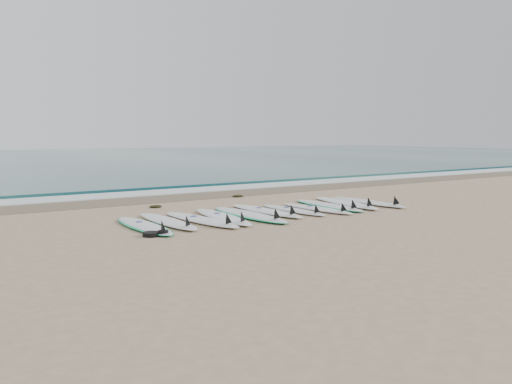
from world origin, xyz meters
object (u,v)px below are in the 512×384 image
surfboard_0 (144,226)px  leash_coil (154,234)px  surfboard_10 (369,202)px  surfboard_5 (267,211)px

surfboard_0 → leash_coil: size_ratio=5.59×
leash_coil → surfboard_10: bearing=8.5°
surfboard_5 → leash_coil: size_ratio=5.95×
surfboard_0 → leash_coil: surfboard_0 is taller
surfboard_0 → surfboard_5: (3.22, 0.26, 0.01)m
surfboard_10 → leash_coil: size_ratio=5.95×
surfboard_0 → leash_coil: bearing=-101.6°
surfboard_5 → surfboard_10: size_ratio=1.00×
surfboard_5 → leash_coil: surfboard_5 is taller
surfboard_10 → surfboard_5: bearing=175.4°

